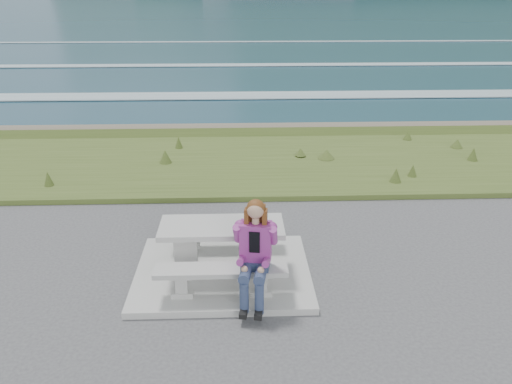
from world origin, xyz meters
TOP-DOWN VIEW (x-y plane):
  - concrete_slab at (0.00, 0.00)m, footprint 2.60×2.10m
  - picnic_table at (0.00, 0.00)m, footprint 1.80×0.75m
  - bench_landward at (0.00, -0.70)m, footprint 1.80×0.35m
  - bench_seaward at (0.00, 0.70)m, footprint 1.80×0.35m
  - grass_verge at (0.00, 5.00)m, footprint 160.00×4.50m
  - shore_drop at (0.00, 7.90)m, footprint 160.00×0.80m
  - ocean at (0.00, 25.09)m, footprint 1600.00×1600.00m
  - seated_woman at (0.44, -0.83)m, footprint 0.50×0.76m

SIDE VIEW (x-z plane):
  - ocean at x=0.00m, z-range -1.79..-1.70m
  - grass_verge at x=0.00m, z-range -0.11..0.11m
  - shore_drop at x=0.00m, z-range -1.10..1.10m
  - concrete_slab at x=0.00m, z-range 0.00..0.10m
  - bench_landward at x=0.00m, z-range 0.22..0.67m
  - bench_seaward at x=0.00m, z-range 0.22..0.67m
  - seated_woman at x=0.44m, z-range -0.09..1.34m
  - picnic_table at x=0.00m, z-range 0.31..1.06m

